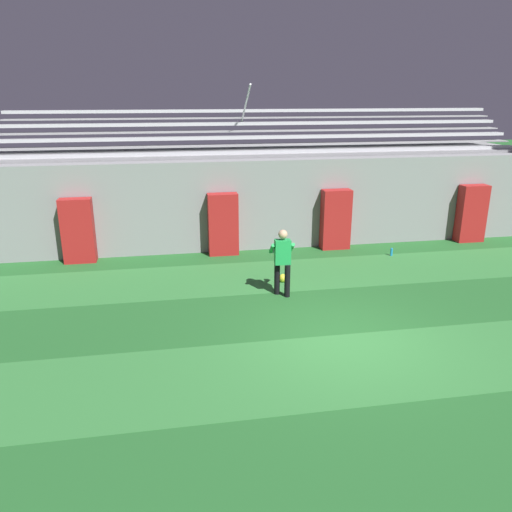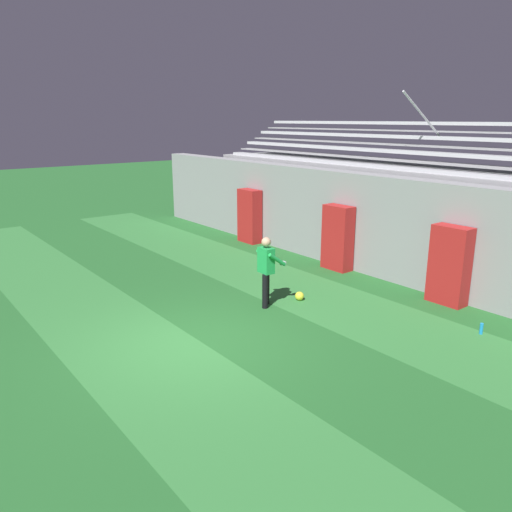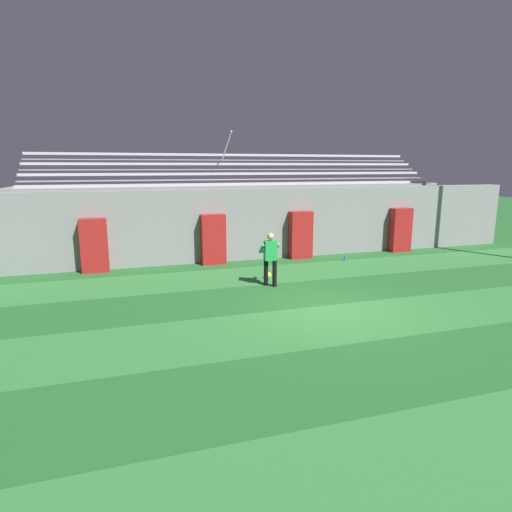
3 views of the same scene
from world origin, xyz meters
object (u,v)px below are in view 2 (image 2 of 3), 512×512
Objects in this scene: padding_pillar_gate_right at (450,265)px; water_bottle at (481,329)px; padding_pillar_gate_left at (338,238)px; padding_pillar_far_left at (250,216)px; goalkeeper at (267,267)px; soccer_ball at (299,296)px.

padding_pillar_gate_right is 7.88× the size of water_bottle.
padding_pillar_far_left is (-4.23, 0.00, 0.00)m from padding_pillar_gate_left.
padding_pillar_gate_right is 7.81m from padding_pillar_far_left.
padding_pillar_gate_left reaches higher than goalkeeper.
padding_pillar_gate_right is at bearing 0.00° from padding_pillar_far_left.
padding_pillar_gate_left and padding_pillar_far_left have the same top height.
goalkeeper reaches higher than water_bottle.
water_bottle is (5.04, -1.07, -0.83)m from padding_pillar_gate_left.
soccer_ball is (1.27, -2.67, -0.84)m from padding_pillar_gate_left.
padding_pillar_gate_left is at bearing 0.00° from padding_pillar_far_left.
padding_pillar_gate_left is at bearing 106.51° from goalkeeper.
padding_pillar_gate_left and padding_pillar_gate_right have the same top height.
padding_pillar_gate_right is at bearing 143.89° from water_bottle.
padding_pillar_gate_right reaches higher than water_bottle.
goalkeeper is 6.96× the size of water_bottle.
padding_pillar_far_left is 6.34m from goalkeeper.
padding_pillar_gate_right and padding_pillar_far_left have the same top height.
padding_pillar_gate_right is 1.00× the size of padding_pillar_far_left.
padding_pillar_gate_right is at bearing 0.00° from padding_pillar_gate_left.
water_bottle is (3.77, 1.60, 0.01)m from soccer_ball.
padding_pillar_far_left reaches higher than soccer_ball.
padding_pillar_gate_left is 1.13× the size of goalkeeper.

